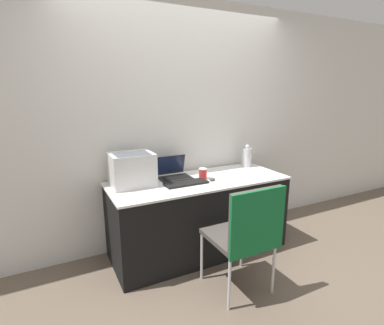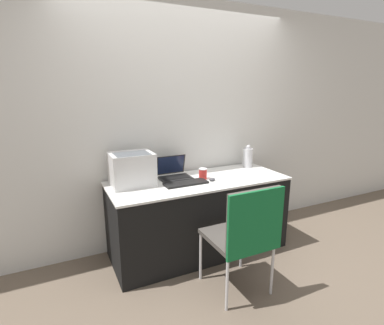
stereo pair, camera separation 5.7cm
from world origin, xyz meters
name	(u,v)px [view 2 (the right image)]	position (x,y,z in m)	size (l,w,h in m)	color
ground_plane	(215,266)	(0.00, 0.00, 0.00)	(14.00, 14.00, 0.00)	#6B5B4C
wall_back	(182,126)	(0.00, 0.75, 1.30)	(8.00, 0.05, 2.60)	silver
table	(199,216)	(0.00, 0.35, 0.40)	(1.83, 0.72, 0.79)	black
printer	(132,168)	(-0.65, 0.48, 0.96)	(0.40, 0.33, 0.31)	silver
laptop_left	(174,173)	(-0.20, 0.52, 0.84)	(0.32, 0.27, 0.22)	black
external_keyboard	(186,183)	(-0.18, 0.27, 0.80)	(0.43, 0.16, 0.02)	black
coffee_cup	(203,174)	(0.05, 0.36, 0.85)	(0.08, 0.08, 0.11)	red
mouse	(212,179)	(0.10, 0.26, 0.81)	(0.06, 0.05, 0.03)	#4C4C51
metal_pitcher	(248,157)	(0.75, 0.56, 0.91)	(0.11, 0.11, 0.27)	silver
chair	(246,230)	(0.01, -0.47, 0.60)	(0.50, 0.50, 0.97)	#4C4742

